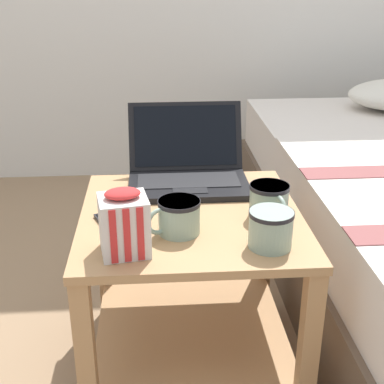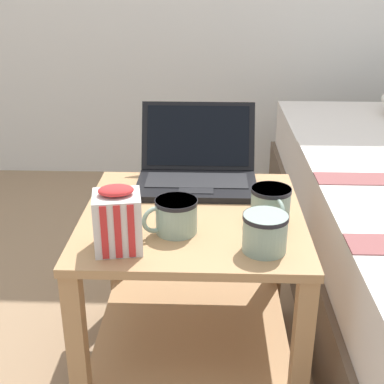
% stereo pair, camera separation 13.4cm
% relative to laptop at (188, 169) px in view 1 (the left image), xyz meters
% --- Properties ---
extents(ground_plane, '(8.00, 8.00, 0.00)m').
position_rel_laptop_xyz_m(ground_plane, '(-0.01, -0.22, -0.55)').
color(ground_plane, '#937556').
extents(bedside_table, '(0.58, 0.59, 0.50)m').
position_rel_laptop_xyz_m(bedside_table, '(-0.01, -0.22, -0.22)').
color(bedside_table, tan).
rests_on(bedside_table, ground_plane).
extents(laptop, '(0.35, 0.30, 0.21)m').
position_rel_laptop_xyz_m(laptop, '(0.00, 0.00, 0.00)').
color(laptop, black).
rests_on(laptop, bedside_table).
extents(mug_front_left, '(0.11, 0.13, 0.09)m').
position_rel_laptop_xyz_m(mug_front_left, '(0.17, -0.41, 0.01)').
color(mug_front_left, '#8CA593').
rests_on(mug_front_left, bedside_table).
extents(mug_front_right, '(0.13, 0.10, 0.09)m').
position_rel_laptop_xyz_m(mug_front_right, '(-0.04, -0.33, 0.00)').
color(mug_front_right, '#8CA593').
rests_on(mug_front_right, bedside_table).
extents(mug_mid_center, '(0.10, 0.14, 0.09)m').
position_rel_laptop_xyz_m(mug_mid_center, '(0.19, -0.26, 0.01)').
color(mug_mid_center, '#8CA593').
rests_on(mug_mid_center, bedside_table).
extents(snack_bag, '(0.12, 0.12, 0.16)m').
position_rel_laptop_xyz_m(snack_bag, '(-0.17, -0.41, 0.03)').
color(snack_bag, silver).
rests_on(snack_bag, bedside_table).
extents(cell_phone, '(0.13, 0.16, 0.01)m').
position_rel_laptop_xyz_m(cell_phone, '(-0.20, -0.27, -0.04)').
color(cell_phone, black).
rests_on(cell_phone, bedside_table).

